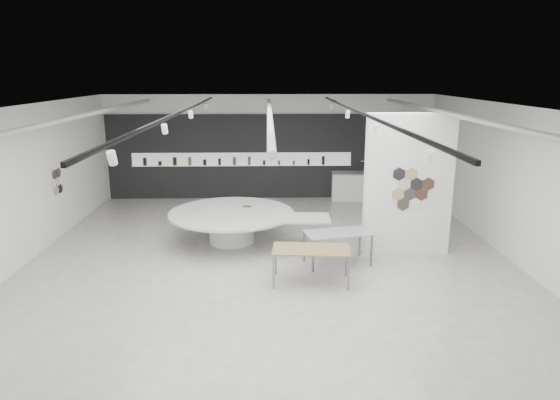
{
  "coord_description": "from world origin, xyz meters",
  "views": [
    {
      "loc": [
        -0.05,
        -11.22,
        4.56
      ],
      "look_at": [
        0.26,
        1.2,
        1.37
      ],
      "focal_mm": 32.0,
      "sensor_mm": 36.0,
      "label": 1
    }
  ],
  "objects_px": {
    "sample_table_wood": "(311,251)",
    "partition_column": "(408,185)",
    "kitchen_counter": "(356,186)",
    "display_island": "(234,223)",
    "sample_table_stone": "(338,235)"
  },
  "relations": [
    {
      "from": "display_island",
      "to": "sample_table_stone",
      "type": "relative_size",
      "value": 2.59
    },
    {
      "from": "sample_table_wood",
      "to": "partition_column",
      "type": "bearing_deg",
      "value": 35.89
    },
    {
      "from": "display_island",
      "to": "sample_table_stone",
      "type": "distance_m",
      "value": 3.11
    },
    {
      "from": "sample_table_stone",
      "to": "kitchen_counter",
      "type": "distance_m",
      "value": 6.5
    },
    {
      "from": "sample_table_stone",
      "to": "sample_table_wood",
      "type": "bearing_deg",
      "value": -123.9
    },
    {
      "from": "sample_table_stone",
      "to": "kitchen_counter",
      "type": "height_order",
      "value": "kitchen_counter"
    },
    {
      "from": "display_island",
      "to": "kitchen_counter",
      "type": "distance_m",
      "value": 6.24
    },
    {
      "from": "partition_column",
      "to": "kitchen_counter",
      "type": "bearing_deg",
      "value": 93.25
    },
    {
      "from": "sample_table_wood",
      "to": "sample_table_stone",
      "type": "bearing_deg",
      "value": 56.1
    },
    {
      "from": "partition_column",
      "to": "sample_table_stone",
      "type": "relative_size",
      "value": 2.11
    },
    {
      "from": "display_island",
      "to": "sample_table_stone",
      "type": "xyz_separation_m",
      "value": [
        2.62,
        -1.67,
        0.17
      ]
    },
    {
      "from": "kitchen_counter",
      "to": "sample_table_stone",
      "type": "bearing_deg",
      "value": -99.48
    },
    {
      "from": "sample_table_wood",
      "to": "sample_table_stone",
      "type": "height_order",
      "value": "sample_table_stone"
    },
    {
      "from": "kitchen_counter",
      "to": "display_island",
      "type": "bearing_deg",
      "value": -127.63
    },
    {
      "from": "display_island",
      "to": "kitchen_counter",
      "type": "bearing_deg",
      "value": 50.58
    }
  ]
}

